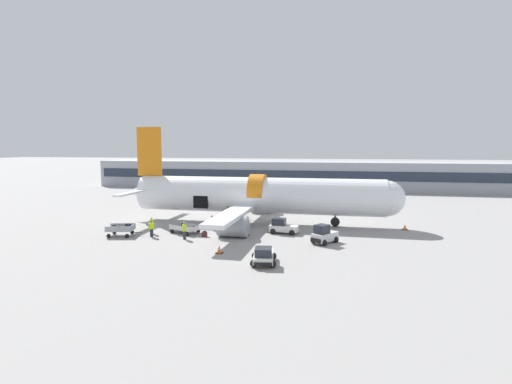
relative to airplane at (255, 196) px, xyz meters
The scene contains 16 objects.
ground_plane 6.21m from the airplane, 100.79° to the right, with size 500.00×500.00×0.00m, color gray.
terminal_strip 39.93m from the airplane, 91.43° to the left, with size 83.28×9.80×5.64m.
airplane is the anchor object (origin of this frame).
baggage_tug_lead 11.75m from the airplane, 44.42° to the right, with size 2.50×2.92×1.77m.
baggage_tug_mid 16.21m from the airplane, 75.32° to the right, with size 2.25×3.35×1.33m.
baggage_tug_rear 6.63m from the airplane, 50.36° to the right, with size 3.07×1.91×1.54m.
baggage_cart_loading 9.20m from the airplane, 130.18° to the right, with size 3.92×2.76×0.97m.
baggage_cart_queued 14.86m from the airplane, 141.14° to the right, with size 3.54×2.48×1.23m.
ground_crew_loader_a 12.44m from the airplane, 133.14° to the right, with size 0.55×0.49×1.63m.
ground_crew_loader_b 11.99m from the airplane, 139.96° to the right, with size 0.51×0.56×1.66m.
ground_crew_driver 6.27m from the airplane, 128.44° to the right, with size 0.49×0.50×1.55m.
ground_crew_supervisor 10.65m from the airplane, 117.56° to the right, with size 0.43×0.58×1.65m.
suitcase_on_tarmac_upright 9.02m from the airplane, 112.84° to the right, with size 0.57×0.42×0.59m.
safety_cone_nose 16.60m from the airplane, ahead, with size 0.62×0.62×0.55m.
safety_cone_engine_left 13.62m from the airplane, 90.40° to the right, with size 0.60×0.60×0.65m.
safety_cone_wingtip 7.00m from the airplane, 84.90° to the right, with size 0.56×0.56×0.71m.
Camera 1 is at (10.61, -38.84, 8.76)m, focal length 28.00 mm.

